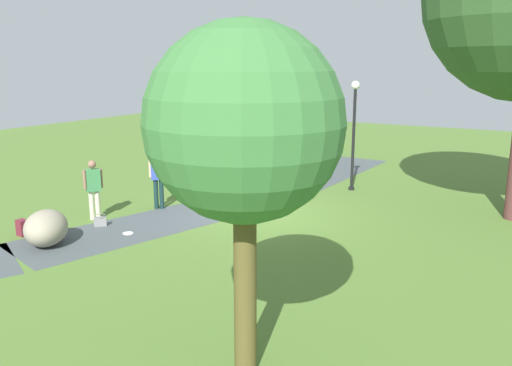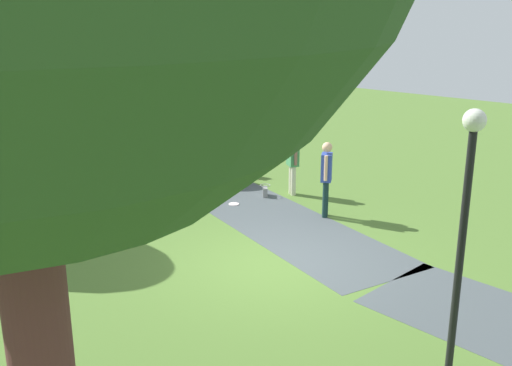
{
  "view_description": "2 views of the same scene",
  "coord_description": "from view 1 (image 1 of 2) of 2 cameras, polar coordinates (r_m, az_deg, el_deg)",
  "views": [
    {
      "loc": [
        12.54,
        7.11,
        4.19
      ],
      "look_at": [
        0.16,
        -0.07,
        0.93
      ],
      "focal_mm": 37.12,
      "sensor_mm": 36.0,
      "label": 1
    },
    {
      "loc": [
        -6.91,
        7.93,
        4.72
      ],
      "look_at": [
        1.9,
        -1.45,
        0.95
      ],
      "focal_mm": 41.36,
      "sensor_mm": 36.0,
      "label": 2
    }
  ],
  "objects": [
    {
      "name": "young_tree_near_path",
      "position": [
        6.66,
        -1.26,
        6.24
      ],
      "size": [
        2.55,
        2.55,
        4.73
      ],
      "color": "brown",
      "rests_on": "ground"
    },
    {
      "name": "lawn_boulder",
      "position": [
        13.36,
        -21.69,
        -4.52
      ],
      "size": [
        1.68,
        1.64,
        0.83
      ],
      "color": "gray",
      "rests_on": "ground"
    },
    {
      "name": "handbag_on_grass",
      "position": [
        14.47,
        -16.44,
        -3.96
      ],
      "size": [
        0.38,
        0.38,
        0.31
      ],
      "color": "gray",
      "rests_on": "ground"
    },
    {
      "name": "frisbee_on_grass",
      "position": [
        13.71,
        -13.63,
        -5.29
      ],
      "size": [
        0.26,
        0.26,
        0.02
      ],
      "color": "white",
      "rests_on": "ground"
    },
    {
      "name": "ground_plane",
      "position": [
        15.02,
        0.53,
        -3.37
      ],
      "size": [
        48.0,
        48.0,
        0.0
      ],
      "primitive_type": "plane",
      "color": "#4F722E"
    },
    {
      "name": "man_near_boulder",
      "position": [
        15.6,
        -10.52,
        1.04
      ],
      "size": [
        0.4,
        0.45,
        1.81
      ],
      "color": "#142D2C",
      "rests_on": "ground"
    },
    {
      "name": "footpath_segment_near",
      "position": [
        20.54,
        7.24,
        0.97
      ],
      "size": [
        8.11,
        2.68,
        0.01
      ],
      "color": "#474E51",
      "rests_on": "ground"
    },
    {
      "name": "lamp_post",
      "position": [
        17.78,
        10.51,
        6.29
      ],
      "size": [
        0.28,
        0.28,
        3.62
      ],
      "color": "black",
      "rests_on": "ground"
    },
    {
      "name": "woman_with_handbag",
      "position": [
        14.99,
        -17.12,
        -0.26
      ],
      "size": [
        0.46,
        0.39,
        1.63
      ],
      "color": "beige",
      "rests_on": "ground"
    },
    {
      "name": "footpath_segment_mid",
      "position": [
        14.64,
        -9.73,
        -3.98
      ],
      "size": [
        8.31,
        4.34,
        0.01
      ],
      "color": "#474E51",
      "rests_on": "ground"
    },
    {
      "name": "backpack_by_boulder",
      "position": [
        14.37,
        -23.84,
        -4.45
      ],
      "size": [
        0.29,
        0.3,
        0.4
      ],
      "color": "maroon",
      "rests_on": "ground"
    }
  ]
}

